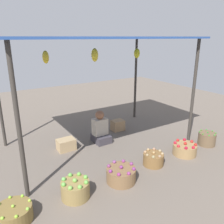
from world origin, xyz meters
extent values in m
plane|color=#695E52|center=(0.00, 0.00, 0.00)|extent=(14.00, 14.00, 0.00)
cylinder|color=#38332D|center=(-1.90, -1.07, 1.19)|extent=(0.07, 0.07, 2.39)
cylinder|color=#38332D|center=(1.90, -1.07, 1.19)|extent=(0.07, 0.07, 2.39)
cylinder|color=#38332D|center=(1.90, 1.07, 1.19)|extent=(0.07, 0.07, 2.39)
cube|color=#2D519A|center=(0.00, 0.00, 2.41)|extent=(4.10, 2.43, 0.04)
ellipsoid|color=yellow|center=(-1.06, 0.13, 2.05)|extent=(0.12, 0.12, 0.25)
ellipsoid|color=yellow|center=(-0.01, 0.09, 2.05)|extent=(0.15, 0.15, 0.28)
ellipsoid|color=yellow|center=(1.09, 0.02, 2.05)|extent=(0.14, 0.14, 0.23)
cube|color=#3D383F|center=(0.09, 0.04, 0.09)|extent=(0.36, 0.44, 0.18)
cube|color=#BFB39F|center=(0.09, 0.09, 0.38)|extent=(0.34, 0.22, 0.40)
sphere|color=#8F5B3F|center=(0.09, 0.09, 0.67)|extent=(0.21, 0.21, 0.21)
cylinder|color=brown|center=(-2.17, -1.50, 0.11)|extent=(0.49, 0.49, 0.22)
sphere|color=#8CC13A|center=(-2.17, -1.50, 0.24)|extent=(0.04, 0.04, 0.04)
sphere|color=#94BE3D|center=(-1.95, -1.50, 0.23)|extent=(0.04, 0.04, 0.04)
sphere|color=#87CF31|center=(-2.02, -1.35, 0.23)|extent=(0.04, 0.04, 0.04)
sphere|color=#8DCE2F|center=(-2.17, -1.28, 0.23)|extent=(0.04, 0.04, 0.04)
sphere|color=#8DCA38|center=(-2.33, -1.66, 0.23)|extent=(0.04, 0.04, 0.04)
sphere|color=#8AC730|center=(-2.17, -1.72, 0.23)|extent=(0.04, 0.04, 0.04)
sphere|color=#82C83E|center=(-2.02, -1.66, 0.23)|extent=(0.04, 0.04, 0.04)
cylinder|color=olive|center=(-1.26, -1.50, 0.14)|extent=(0.45, 0.45, 0.28)
sphere|color=#72B249|center=(-1.26, -1.50, 0.31)|extent=(0.07, 0.07, 0.07)
sphere|color=#67B643|center=(-1.08, -1.50, 0.30)|extent=(0.07, 0.07, 0.07)
sphere|color=#64AB40|center=(-1.13, -1.37, 0.30)|extent=(0.07, 0.07, 0.07)
sphere|color=#63AE42|center=(-1.26, -1.32, 0.30)|extent=(0.07, 0.07, 0.07)
sphere|color=#65B14C|center=(-1.39, -1.37, 0.30)|extent=(0.07, 0.07, 0.07)
sphere|color=#64B245|center=(-1.45, -1.50, 0.30)|extent=(0.07, 0.07, 0.07)
sphere|color=#74AE47|center=(-1.39, -1.63, 0.30)|extent=(0.07, 0.07, 0.07)
sphere|color=#6AAE45|center=(-1.26, -1.69, 0.30)|extent=(0.07, 0.07, 0.07)
sphere|color=#63AB42|center=(-1.13, -1.63, 0.30)|extent=(0.07, 0.07, 0.07)
cylinder|color=brown|center=(-0.41, -1.54, 0.13)|extent=(0.52, 0.52, 0.25)
sphere|color=#782F6D|center=(-0.41, -1.54, 0.28)|extent=(0.06, 0.06, 0.06)
sphere|color=#7F3771|center=(-0.19, -1.54, 0.27)|extent=(0.06, 0.06, 0.06)
sphere|color=#7F3570|center=(-0.26, -1.38, 0.27)|extent=(0.06, 0.06, 0.06)
sphere|color=#81417A|center=(-0.41, -1.32, 0.27)|extent=(0.06, 0.06, 0.06)
sphere|color=#7B3769|center=(-0.57, -1.38, 0.27)|extent=(0.06, 0.06, 0.06)
sphere|color=#7D2E77|center=(-0.63, -1.54, 0.27)|extent=(0.06, 0.06, 0.06)
sphere|color=#862F68|center=(-0.57, -1.69, 0.27)|extent=(0.06, 0.06, 0.06)
sphere|color=#87346E|center=(-0.41, -1.76, 0.27)|extent=(0.06, 0.06, 0.06)
sphere|color=#753072|center=(-0.26, -1.69, 0.27)|extent=(0.06, 0.06, 0.06)
cylinder|color=brown|center=(0.44, -1.42, 0.12)|extent=(0.40, 0.40, 0.24)
sphere|color=#A7804D|center=(0.44, -1.42, 0.26)|extent=(0.06, 0.06, 0.06)
sphere|color=#9B8760|center=(0.61, -1.42, 0.26)|extent=(0.06, 0.06, 0.06)
sphere|color=#A27658|center=(0.56, -1.31, 0.26)|extent=(0.06, 0.06, 0.06)
sphere|color=#A48358|center=(0.44, -1.26, 0.26)|extent=(0.06, 0.06, 0.06)
sphere|color=#A57E57|center=(0.32, -1.31, 0.26)|extent=(0.06, 0.06, 0.06)
sphere|color=#997F57|center=(0.28, -1.42, 0.26)|extent=(0.06, 0.06, 0.06)
sphere|color=#94875C|center=(0.32, -1.54, 0.26)|extent=(0.06, 0.06, 0.06)
sphere|color=#957759|center=(0.44, -1.59, 0.26)|extent=(0.06, 0.06, 0.06)
sphere|color=#A2855C|center=(0.56, -1.54, 0.26)|extent=(0.06, 0.06, 0.06)
cylinder|color=#9A794C|center=(1.31, -1.46, 0.11)|extent=(0.50, 0.50, 0.23)
sphere|color=#AA221B|center=(1.31, -1.46, 0.25)|extent=(0.07, 0.07, 0.07)
sphere|color=#AC2622|center=(1.52, -1.46, 0.25)|extent=(0.07, 0.07, 0.07)
sphere|color=#B0152A|center=(1.45, -1.32, 0.25)|extent=(0.07, 0.07, 0.07)
sphere|color=#B02221|center=(1.31, -1.25, 0.25)|extent=(0.07, 0.07, 0.07)
sphere|color=#B11B2C|center=(1.16, -1.32, 0.25)|extent=(0.07, 0.07, 0.07)
sphere|color=#B4242A|center=(1.10, -1.46, 0.25)|extent=(0.07, 0.07, 0.07)
sphere|color=#AD142D|center=(1.16, -1.61, 0.25)|extent=(0.07, 0.07, 0.07)
sphere|color=red|center=(1.31, -1.67, 0.25)|extent=(0.07, 0.07, 0.07)
sphere|color=#A8251E|center=(1.45, -1.61, 0.25)|extent=(0.07, 0.07, 0.07)
cylinder|color=brown|center=(2.11, -1.43, 0.15)|extent=(0.40, 0.40, 0.30)
sphere|color=#378330|center=(2.11, -1.43, 0.31)|extent=(0.04, 0.04, 0.04)
sphere|color=#3A882E|center=(2.28, -1.43, 0.31)|extent=(0.04, 0.04, 0.04)
sphere|color=#388436|center=(2.23, -1.30, 0.31)|extent=(0.04, 0.04, 0.04)
sphere|color=#3F8824|center=(2.11, -1.25, 0.31)|extent=(0.04, 0.04, 0.04)
sphere|color=#2E7F2C|center=(1.98, -1.30, 0.31)|extent=(0.04, 0.04, 0.04)
sphere|color=#3F8324|center=(1.93, -1.43, 0.31)|extent=(0.04, 0.04, 0.04)
sphere|color=#399028|center=(1.98, -1.55, 0.31)|extent=(0.04, 0.04, 0.04)
sphere|color=green|center=(2.11, -1.60, 0.31)|extent=(0.04, 0.04, 0.04)
sphere|color=#3A8228|center=(2.23, -1.55, 0.31)|extent=(0.04, 0.04, 0.04)
cube|color=#9D7B57|center=(0.84, 0.44, 0.14)|extent=(0.33, 0.25, 0.28)
cube|color=tan|center=(-0.77, 0.11, 0.13)|extent=(0.39, 0.29, 0.25)
camera|label=1|loc=(-2.42, -4.40, 2.42)|focal=36.97mm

